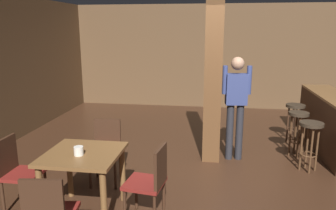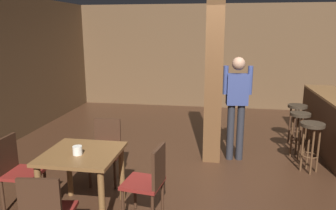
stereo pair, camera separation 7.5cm
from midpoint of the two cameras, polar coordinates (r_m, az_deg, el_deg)
name	(u,v)px [view 2 (the right image)]	position (r m, az deg, el deg)	size (l,w,h in m)	color
ground_plane	(217,176)	(5.08, 9.00, -12.15)	(10.80, 10.80, 0.00)	#382114
wall_back	(222,57)	(9.13, 9.58, 8.24)	(8.00, 0.10, 2.80)	brown
pillar	(214,77)	(5.29, 8.37, 4.81)	(0.28, 0.28, 2.80)	brown
dining_table	(82,164)	(3.99, -14.17, -9.89)	(0.85, 0.85, 0.77)	brown
chair_north	(106,148)	(4.77, -10.31, -7.31)	(0.46, 0.46, 0.89)	maroon
chair_west	(17,168)	(4.42, -24.43, -10.02)	(0.42, 0.42, 0.89)	maroon
chair_east	(149,179)	(3.77, -2.75, -12.81)	(0.47, 0.47, 0.89)	maroon
napkin_cup	(77,150)	(3.86, -14.98, -7.64)	(0.11, 0.11, 0.10)	silver
standing_person	(237,101)	(5.45, 12.24, 0.63)	(0.47, 0.23, 1.72)	navy
bar_counter	(329,123)	(6.54, 26.48, -2.82)	(0.56, 2.39, 1.00)	brown
bar_stool_near	(311,135)	(5.43, 24.07, -4.86)	(0.35, 0.35, 0.78)	#2D2319
bar_stool_mid	(299,124)	(5.96, 22.23, -3.16)	(0.33, 0.33, 0.78)	#2D2319
bar_stool_far	(297,114)	(6.71, 21.80, -1.53)	(0.35, 0.35, 0.75)	#2D2319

